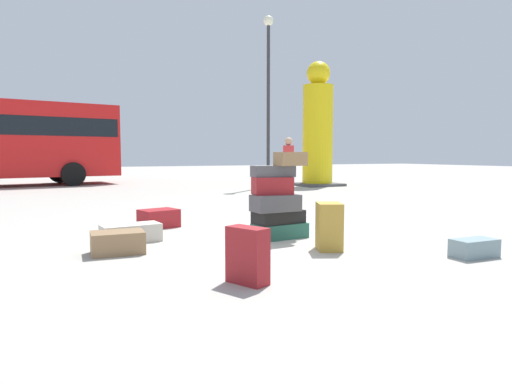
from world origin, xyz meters
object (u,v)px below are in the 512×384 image
at_px(suitcase_tan_foreground_near, 329,227).
at_px(person_bearded_onlooker, 288,162).
at_px(lamp_post, 268,76).
at_px(suitcase_brown_left_side, 118,242).
at_px(suitcase_slate_right_side, 474,248).
at_px(suitcase_maroon_white_trunk, 248,255).
at_px(suitcase_maroon_upright_blue, 159,218).
at_px(yellow_dummy_statue, 318,131).
at_px(suitcase_tower, 277,203).
at_px(suitcase_cream_behind_tower, 131,233).

distance_m(suitcase_tan_foreground_near, person_bearded_onlooker, 6.79).
distance_m(person_bearded_onlooker, lamp_post, 5.25).
height_order(suitcase_brown_left_side, suitcase_tan_foreground_near, suitcase_tan_foreground_near).
relative_size(suitcase_slate_right_side, suitcase_maroon_white_trunk, 1.02).
distance_m(suitcase_maroon_upright_blue, lamp_post, 10.24).
distance_m(suitcase_maroon_white_trunk, yellow_dummy_statue, 13.59).
bearing_deg(lamp_post, yellow_dummy_statue, -4.61).
height_order(suitcase_tower, suitcase_maroon_upright_blue, suitcase_tower).
bearing_deg(lamp_post, suitcase_maroon_white_trunk, -118.10).
bearing_deg(suitcase_maroon_white_trunk, lamp_post, 38.40).
bearing_deg(suitcase_brown_left_side, suitcase_cream_behind_tower, 70.36).
xyz_separation_m(suitcase_cream_behind_tower, lamp_post, (6.50, 8.54, 3.89)).
height_order(person_bearded_onlooker, lamp_post, lamp_post).
relative_size(suitcase_slate_right_side, yellow_dummy_statue, 0.11).
bearing_deg(suitcase_slate_right_side, suitcase_brown_left_side, 153.98).
bearing_deg(suitcase_slate_right_side, suitcase_maroon_white_trunk, 178.99).
xyz_separation_m(suitcase_maroon_upright_blue, lamp_post, (5.86, 7.46, 3.86)).
relative_size(suitcase_tan_foreground_near, person_bearded_onlooker, 0.36).
bearing_deg(suitcase_slate_right_side, person_bearded_onlooker, 79.72).
distance_m(suitcase_brown_left_side, person_bearded_onlooker, 7.46).
bearing_deg(suitcase_tan_foreground_near, lamp_post, 91.34).
height_order(suitcase_maroon_upright_blue, lamp_post, lamp_post).
bearing_deg(suitcase_maroon_upright_blue, suitcase_tan_foreground_near, -75.39).
bearing_deg(suitcase_maroon_upright_blue, suitcase_tower, -67.13).
height_order(suitcase_tower, yellow_dummy_statue, yellow_dummy_statue).
relative_size(suitcase_maroon_upright_blue, suitcase_tan_foreground_near, 0.98).
xyz_separation_m(suitcase_maroon_upright_blue, yellow_dummy_statue, (7.90, 7.29, 1.95)).
height_order(suitcase_tower, suitcase_brown_left_side, suitcase_tower).
bearing_deg(suitcase_brown_left_side, suitcase_maroon_upright_blue, 65.28).
distance_m(suitcase_maroon_upright_blue, suitcase_brown_left_side, 1.97).
bearing_deg(yellow_dummy_statue, suitcase_brown_left_side, -134.32).
height_order(suitcase_maroon_upright_blue, suitcase_slate_right_side, suitcase_maroon_upright_blue).
distance_m(suitcase_tan_foreground_near, lamp_post, 11.64).
distance_m(suitcase_tower, yellow_dummy_statue, 11.26).
height_order(suitcase_cream_behind_tower, suitcase_brown_left_side, suitcase_brown_left_side).
distance_m(yellow_dummy_statue, lamp_post, 2.80).
height_order(suitcase_tower, person_bearded_onlooker, person_bearded_onlooker).
bearing_deg(lamp_post, suitcase_maroon_upright_blue, -128.15).
height_order(suitcase_cream_behind_tower, yellow_dummy_statue, yellow_dummy_statue).
bearing_deg(suitcase_cream_behind_tower, yellow_dummy_statue, 37.88).
height_order(suitcase_maroon_upright_blue, suitcase_maroon_white_trunk, suitcase_maroon_white_trunk).
distance_m(suitcase_brown_left_side, lamp_post, 12.07).
relative_size(suitcase_maroon_white_trunk, yellow_dummy_statue, 0.11).
relative_size(suitcase_tower, lamp_post, 0.20).
distance_m(suitcase_tower, suitcase_maroon_white_trunk, 2.32).
bearing_deg(suitcase_tan_foreground_near, suitcase_cream_behind_tower, 167.85).
distance_m(suitcase_slate_right_side, lamp_post, 12.25).
relative_size(yellow_dummy_statue, lamp_post, 0.76).
relative_size(suitcase_tan_foreground_near, suitcase_maroon_white_trunk, 1.12).
height_order(suitcase_maroon_upright_blue, suitcase_brown_left_side, suitcase_maroon_upright_blue).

